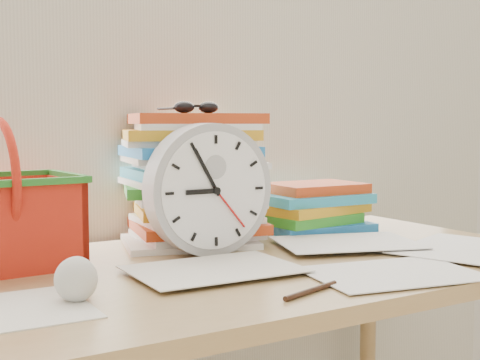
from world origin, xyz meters
TOP-DOWN VIEW (x-y plane):
  - curtain at (0.00, 1.98)m, footprint 2.40×0.01m
  - desk at (0.00, 1.60)m, footprint 1.40×0.70m
  - paper_stack at (0.06, 1.83)m, footprint 0.35×0.31m
  - clock at (0.02, 1.69)m, footprint 0.27×0.05m
  - sunglasses at (0.06, 1.82)m, footprint 0.12×0.11m
  - book_stack at (0.38, 1.82)m, footprint 0.28×0.21m
  - crumpled_ball at (-0.32, 1.49)m, footprint 0.07×0.07m
  - pen at (0.01, 1.34)m, footprint 0.13×0.05m
  - scattered_papers at (0.00, 1.60)m, footprint 1.26×0.42m

SIDE VIEW (x-z plane):
  - desk at x=0.00m, z-range 0.30..1.05m
  - pen at x=0.01m, z-range 0.75..0.76m
  - scattered_papers at x=0.00m, z-range 0.75..0.77m
  - crumpled_ball at x=-0.32m, z-range 0.75..0.82m
  - book_stack at x=0.38m, z-range 0.75..0.87m
  - clock at x=0.02m, z-range 0.75..1.02m
  - paper_stack at x=0.06m, z-range 0.75..1.04m
  - sunglasses at x=0.06m, z-range 1.04..1.07m
  - curtain at x=0.00m, z-range 0.05..2.55m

